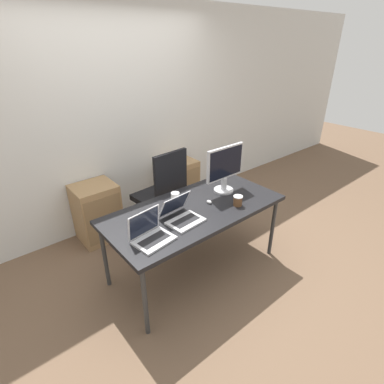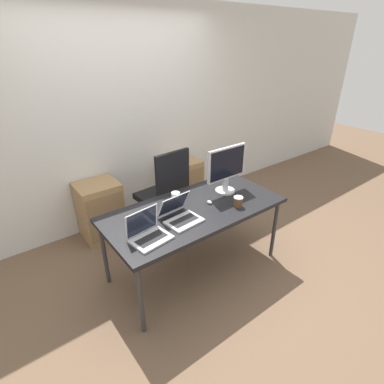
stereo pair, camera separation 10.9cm
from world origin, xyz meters
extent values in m
plane|color=brown|center=(0.00, 0.00, 0.00)|extent=(14.00, 14.00, 0.00)
cube|color=silver|center=(0.00, 1.41, 1.30)|extent=(10.00, 0.05, 2.60)
cube|color=black|center=(0.00, 0.00, 0.72)|extent=(1.73, 0.83, 0.04)
cylinder|color=#333333|center=(-0.81, -0.36, 0.35)|extent=(0.04, 0.04, 0.70)
cylinder|color=#333333|center=(0.81, -0.36, 0.35)|extent=(0.04, 0.04, 0.70)
cylinder|color=#333333|center=(-0.81, 0.36, 0.35)|extent=(0.04, 0.04, 0.70)
cylinder|color=#333333|center=(0.81, 0.36, 0.35)|extent=(0.04, 0.04, 0.70)
cylinder|color=#232326|center=(0.11, 0.82, 0.02)|extent=(0.56, 0.56, 0.04)
cylinder|color=gray|center=(0.11, 0.82, 0.26)|extent=(0.05, 0.05, 0.44)
cube|color=black|center=(0.11, 0.82, 0.47)|extent=(0.51, 0.51, 0.07)
cube|color=black|center=(0.13, 0.56, 0.81)|extent=(0.44, 0.07, 0.60)
cube|color=#99754C|center=(-0.52, 1.17, 0.35)|extent=(0.47, 0.42, 0.70)
cube|color=olive|center=(-0.52, 0.95, 0.35)|extent=(0.43, 0.01, 0.56)
cube|color=#99754C|center=(0.68, 1.17, 0.35)|extent=(0.47, 0.42, 0.70)
cube|color=olive|center=(0.68, 0.95, 0.35)|extent=(0.43, 0.01, 0.56)
cube|color=silver|center=(-0.59, -0.20, 0.75)|extent=(0.33, 0.26, 0.02)
cube|color=black|center=(-0.59, -0.20, 0.76)|extent=(0.27, 0.15, 0.00)
cube|color=silver|center=(-0.61, -0.09, 0.86)|extent=(0.31, 0.07, 0.22)
cube|color=black|center=(-0.61, -0.09, 0.87)|extent=(0.28, 0.06, 0.20)
cube|color=silver|center=(-0.23, -0.15, 0.75)|extent=(0.33, 0.24, 0.02)
cube|color=black|center=(-0.23, -0.15, 0.76)|extent=(0.26, 0.14, 0.00)
cube|color=silver|center=(-0.23, 0.01, 0.86)|extent=(0.32, 0.13, 0.20)
cube|color=black|center=(-0.23, 0.00, 0.86)|extent=(0.29, 0.11, 0.18)
cylinder|color=#B7B7BC|center=(0.46, 0.07, 0.75)|extent=(0.21, 0.21, 0.02)
cylinder|color=#B7B7BC|center=(0.46, 0.07, 0.82)|extent=(0.06, 0.06, 0.13)
cube|color=#B7B7BC|center=(0.46, 0.07, 1.06)|extent=(0.48, 0.03, 0.34)
cube|color=black|center=(0.46, 0.06, 1.06)|extent=(0.45, 0.00, 0.30)
ellipsoid|color=silver|center=(0.16, -0.03, 0.75)|extent=(0.04, 0.06, 0.03)
cylinder|color=white|center=(-0.07, 0.22, 0.78)|extent=(0.08, 0.08, 0.09)
cylinder|color=brown|center=(0.35, -0.23, 0.78)|extent=(0.08, 0.08, 0.09)
cylinder|color=white|center=(0.35, -0.23, 0.83)|extent=(0.09, 0.09, 0.01)
cube|color=#B2B2B7|center=(-0.46, 0.07, 0.74)|extent=(0.05, 0.15, 0.01)
torus|color=purple|center=(-0.48, 0.13, 0.74)|extent=(0.05, 0.05, 0.01)
camera|label=1|loc=(-1.60, -1.88, 2.17)|focal=28.00mm
camera|label=2|loc=(-1.52, -1.95, 2.17)|focal=28.00mm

